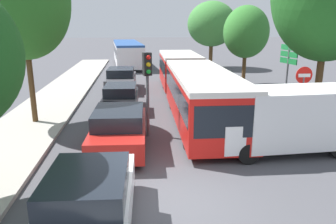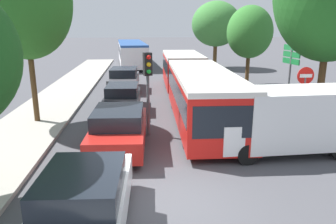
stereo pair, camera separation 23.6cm
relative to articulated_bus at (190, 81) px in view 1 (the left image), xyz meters
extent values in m
plane|color=#47474C|center=(-2.01, -10.16, -1.41)|extent=(200.00, 200.00, 0.00)
cube|color=#9E998E|center=(-7.87, 4.17, -1.34)|extent=(3.20, 38.67, 0.14)
cube|color=red|center=(-0.07, -3.57, -0.15)|extent=(2.65, 9.27, 1.99)
cube|color=black|center=(-0.07, -3.57, 0.21)|extent=(2.66, 8.90, 0.87)
cube|color=silver|center=(-0.07, -3.57, 0.94)|extent=(2.65, 9.27, 0.19)
cube|color=red|center=(0.10, 5.17, -0.15)|extent=(2.59, 6.36, 1.99)
cube|color=black|center=(0.10, 5.17, 0.21)|extent=(2.61, 6.10, 0.87)
cube|color=silver|center=(0.10, 5.17, 0.94)|extent=(2.59, 6.36, 0.19)
cylinder|color=black|center=(0.03, 1.53, -0.15)|extent=(1.85, 1.00, 1.83)
cube|color=black|center=(-0.15, -8.14, 0.09)|extent=(2.18, 0.14, 1.07)
cylinder|color=black|center=(0.92, -6.54, -0.93)|extent=(0.31, 0.98, 0.97)
cylinder|color=black|center=(-1.16, -6.50, -0.93)|extent=(0.31, 0.98, 0.97)
cylinder|color=black|center=(1.03, -0.64, -0.93)|extent=(0.31, 0.98, 0.97)
cylinder|color=black|center=(-1.05, -0.60, -0.93)|extent=(0.31, 0.98, 0.97)
cylinder|color=black|center=(1.14, 5.15, -0.93)|extent=(0.31, 0.98, 0.97)
cylinder|color=black|center=(-0.94, 5.19, -0.93)|extent=(0.31, 0.98, 0.97)
cube|color=silver|center=(-3.86, 18.51, -0.11)|extent=(3.56, 11.90, 2.04)
cube|color=black|center=(-3.86, 18.51, 0.25)|extent=(3.53, 11.32, 0.86)
cube|color=#234C93|center=(-3.86, 18.51, 1.01)|extent=(3.56, 11.90, 0.20)
cylinder|color=black|center=(-5.27, 22.27, -0.90)|extent=(0.39, 1.04, 1.02)
cylinder|color=black|center=(-3.09, 22.45, -0.90)|extent=(0.39, 1.04, 1.02)
cylinder|color=black|center=(-4.66, 14.91, -0.90)|extent=(0.39, 1.04, 1.02)
cylinder|color=black|center=(-2.48, 15.09, -0.90)|extent=(0.39, 1.04, 1.02)
cube|color=white|center=(-4.10, -11.29, -0.80)|extent=(1.97, 4.35, 0.69)
cube|color=black|center=(-4.10, -11.40, -0.19)|extent=(1.75, 2.30, 0.53)
cylinder|color=black|center=(-4.81, -9.90, -1.09)|extent=(0.25, 0.66, 0.65)
cylinder|color=black|center=(-3.29, -9.95, -1.09)|extent=(0.25, 0.66, 0.65)
cube|color=#B21E19|center=(-3.66, -6.31, -0.78)|extent=(2.04, 4.50, 0.72)
cube|color=black|center=(-3.66, -6.41, -0.15)|extent=(1.81, 2.38, 0.55)
cylinder|color=black|center=(-4.40, -4.86, -1.08)|extent=(0.26, 0.68, 0.68)
cylinder|color=black|center=(-2.82, -4.92, -1.08)|extent=(0.26, 0.68, 0.68)
cylinder|color=black|center=(-4.50, -7.70, -1.08)|extent=(0.26, 0.68, 0.68)
cylinder|color=black|center=(-2.92, -7.75, -1.08)|extent=(0.26, 0.68, 0.68)
cube|color=black|center=(-3.82, -0.85, -0.83)|extent=(1.87, 4.14, 0.66)
cube|color=black|center=(-3.82, -0.94, -0.25)|extent=(1.67, 2.19, 0.50)
cylinder|color=black|center=(-4.50, 0.48, -1.10)|extent=(0.24, 0.63, 0.62)
cylinder|color=black|center=(-3.04, 0.43, -1.10)|extent=(0.24, 0.63, 0.62)
cylinder|color=black|center=(-4.59, -2.12, -1.10)|extent=(0.24, 0.63, 0.62)
cylinder|color=black|center=(-3.14, -2.18, -1.10)|extent=(0.24, 0.63, 0.62)
cube|color=#47474C|center=(-4.01, 4.80, -0.78)|extent=(2.04, 4.49, 0.72)
cube|color=black|center=(-4.02, 4.70, -0.15)|extent=(1.81, 2.38, 0.55)
cylinder|color=black|center=(-4.75, 6.25, -1.08)|extent=(0.26, 0.68, 0.67)
cylinder|color=black|center=(-3.18, 6.19, -1.08)|extent=(0.26, 0.68, 0.67)
cylinder|color=black|center=(-4.85, 3.42, -1.08)|extent=(0.26, 0.68, 0.67)
cylinder|color=black|center=(-3.28, 3.36, -1.08)|extent=(0.26, 0.68, 0.67)
cube|color=white|center=(2.67, -7.12, -0.10)|extent=(4.20, 2.22, 2.00)
cube|color=white|center=(0.17, -7.25, -0.57)|extent=(1.00, 1.95, 1.00)
cylinder|color=black|center=(0.62, -8.07, -1.05)|extent=(0.73, 0.28, 0.72)
cylinder|color=black|center=(0.53, -6.39, -1.05)|extent=(0.73, 0.28, 0.72)
cylinder|color=black|center=(3.82, -6.22, -1.05)|extent=(0.73, 0.28, 0.72)
cylinder|color=#56595E|center=(-2.55, -4.85, 0.29)|extent=(0.12, 0.12, 3.40)
cube|color=black|center=(-2.55, -4.85, 1.54)|extent=(0.38, 0.33, 0.90)
sphere|color=red|center=(-2.51, -5.00, 1.82)|extent=(0.18, 0.18, 0.18)
sphere|color=#EAAD14|center=(-2.51, -5.00, 1.54)|extent=(0.18, 0.18, 0.18)
sphere|color=green|center=(-2.51, -5.00, 1.26)|extent=(0.18, 0.18, 0.18)
cylinder|color=#56595E|center=(3.79, -5.24, -0.21)|extent=(0.08, 0.08, 2.40)
cylinder|color=red|center=(3.79, -5.24, 1.06)|extent=(0.70, 0.03, 0.70)
cube|color=white|center=(3.79, -5.26, 1.06)|extent=(0.50, 0.04, 0.14)
cylinder|color=#56595E|center=(4.88, -1.48, 0.39)|extent=(0.10, 0.10, 3.60)
cube|color=#197A38|center=(4.88, -1.48, 1.89)|extent=(0.28, 1.39, 0.28)
cube|color=#197A38|center=(4.88, -1.48, 1.55)|extent=(0.28, 1.39, 0.28)
cube|color=#197A38|center=(4.88, -1.48, 1.21)|extent=(0.28, 1.39, 0.28)
cylinder|color=#51381E|center=(-7.68, -2.81, 0.37)|extent=(0.24, 0.24, 3.57)
ellipsoid|color=#286623|center=(-7.68, -2.81, 3.99)|extent=(3.98, 3.98, 4.90)
cylinder|color=#51381E|center=(5.39, -3.65, 0.38)|extent=(0.32, 0.32, 3.59)
cylinder|color=#51381E|center=(5.07, 5.97, -0.18)|extent=(0.28, 0.28, 2.48)
ellipsoid|color=#33752D|center=(5.07, 5.97, 2.47)|extent=(3.30, 3.30, 3.76)
cylinder|color=#51381E|center=(4.73, 15.59, -0.04)|extent=(0.38, 0.38, 2.75)
ellipsoid|color=#3D7F38|center=(4.73, 15.59, 3.01)|extent=(4.87, 4.87, 4.46)
camera|label=1|loc=(-3.02, -17.81, 3.11)|focal=35.00mm
camera|label=2|loc=(-2.78, -17.84, 3.11)|focal=35.00mm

